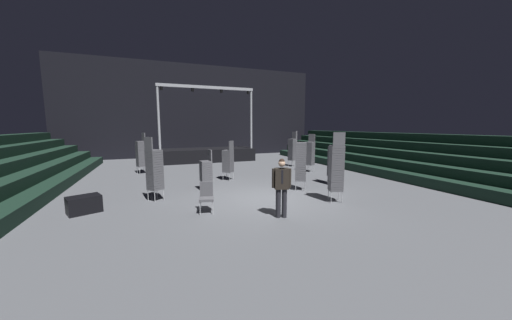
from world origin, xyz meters
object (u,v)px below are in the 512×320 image
(chair_stack_aisle_left, at_px, (293,149))
(loose_chair_near_man, at_px, (206,195))
(chair_stack_front_left, at_px, (141,153))
(equipment_road_case, at_px, (84,204))
(chair_stack_mid_right, at_px, (206,170))
(chair_stack_rear_left, at_px, (336,167))
(stage_riser, at_px, (206,153))
(chair_stack_mid_centre, at_px, (301,161))
(chair_stack_front_right, at_px, (334,161))
(man_with_tie, at_px, (282,184))
(chair_stack_mid_left, at_px, (310,153))
(chair_stack_rear_centre, at_px, (228,160))
(chair_stack_rear_right, at_px, (154,169))

(chair_stack_aisle_left, height_order, loose_chair_near_man, chair_stack_aisle_left)
(chair_stack_front_left, height_order, equipment_road_case, chair_stack_front_left)
(chair_stack_mid_right, bearing_deg, chair_stack_rear_left, -135.97)
(stage_riser, height_order, chair_stack_mid_centre, stage_riser)
(chair_stack_front_right, distance_m, chair_stack_mid_centre, 1.98)
(equipment_road_case, relative_size, loose_chair_near_man, 0.95)
(man_with_tie, height_order, chair_stack_rear_left, chair_stack_rear_left)
(chair_stack_front_left, xyz_separation_m, chair_stack_mid_left, (9.23, -3.00, -0.04))
(chair_stack_front_right, relative_size, equipment_road_case, 2.47)
(chair_stack_mid_right, relative_size, equipment_road_case, 1.90)
(chair_stack_front_right, height_order, chair_stack_mid_right, chair_stack_front_right)
(stage_riser, xyz_separation_m, chair_stack_mid_centre, (1.97, -10.59, 0.64))
(chair_stack_mid_left, distance_m, chair_stack_mid_right, 6.93)
(chair_stack_front_left, distance_m, chair_stack_rear_left, 10.88)
(chair_stack_front_right, bearing_deg, chair_stack_rear_centre, 58.28)
(chair_stack_rear_right, height_order, equipment_road_case, chair_stack_rear_right)
(chair_stack_front_left, bearing_deg, loose_chair_near_man, 173.06)
(chair_stack_mid_right, height_order, chair_stack_mid_centre, chair_stack_mid_centre)
(chair_stack_rear_left, height_order, chair_stack_rear_right, chair_stack_rear_left)
(chair_stack_mid_right, bearing_deg, chair_stack_rear_right, 107.08)
(chair_stack_mid_left, xyz_separation_m, chair_stack_aisle_left, (0.10, 2.24, 0.04))
(stage_riser, height_order, chair_stack_mid_left, stage_riser)
(chair_stack_mid_right, height_order, chair_stack_rear_right, chair_stack_rear_right)
(chair_stack_mid_right, relative_size, chair_stack_rear_right, 0.74)
(loose_chair_near_man, bearing_deg, chair_stack_mid_left, -131.95)
(stage_riser, height_order, chair_stack_rear_right, stage_riser)
(chair_stack_front_right, height_order, chair_stack_aisle_left, chair_stack_aisle_left)
(chair_stack_mid_right, height_order, chair_stack_rear_centre, chair_stack_rear_centre)
(chair_stack_rear_left, distance_m, chair_stack_rear_centre, 5.66)
(chair_stack_rear_right, xyz_separation_m, chair_stack_aisle_left, (8.64, 5.34, 0.00))
(chair_stack_mid_left, bearing_deg, chair_stack_mid_centre, 112.19)
(chair_stack_mid_left, distance_m, chair_stack_rear_right, 9.09)
(loose_chair_near_man, bearing_deg, chair_stack_mid_centre, -149.06)
(chair_stack_mid_right, relative_size, chair_stack_rear_centre, 0.87)
(loose_chair_near_man, bearing_deg, chair_stack_front_left, -62.67)
(chair_stack_mid_left, bearing_deg, chair_stack_rear_left, 125.34)
(chair_stack_mid_centre, height_order, chair_stack_aisle_left, chair_stack_mid_centre)
(chair_stack_mid_left, distance_m, chair_stack_rear_centre, 5.15)
(man_with_tie, height_order, equipment_road_case, man_with_tie)
(chair_stack_rear_centre, bearing_deg, chair_stack_rear_right, 170.96)
(chair_stack_mid_centre, relative_size, loose_chair_near_man, 2.62)
(stage_riser, xyz_separation_m, man_with_tie, (-0.31, -13.29, 0.40))
(equipment_road_case, bearing_deg, stage_riser, 61.36)
(stage_riser, distance_m, chair_stack_mid_left, 8.45)
(man_with_tie, relative_size, loose_chair_near_man, 1.86)
(chair_stack_front_left, bearing_deg, chair_stack_front_right, -149.19)
(chair_stack_mid_left, relative_size, chair_stack_aisle_left, 0.96)
(chair_stack_rear_left, relative_size, loose_chair_near_man, 2.62)
(chair_stack_rear_centre, bearing_deg, chair_stack_aisle_left, -17.45)
(stage_riser, height_order, chair_stack_rear_centre, stage_riser)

